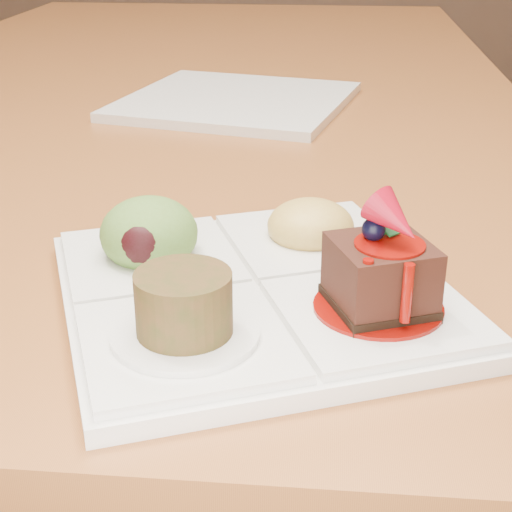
{
  "coord_description": "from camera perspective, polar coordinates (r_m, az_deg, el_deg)",
  "views": [
    {
      "loc": [
        0.23,
        -1.18,
        1.0
      ],
      "look_at": [
        0.19,
        -0.72,
        0.79
      ],
      "focal_mm": 55.0,
      "sensor_mm": 36.0,
      "label": 1
    }
  ],
  "objects": [
    {
      "name": "dining_table",
      "position": [
        1.25,
        -5.69,
        9.87
      ],
      "size": [
        1.0,
        1.8,
        0.75
      ],
      "color": "brown",
      "rests_on": "ground"
    },
    {
      "name": "ground",
      "position": [
        1.57,
        -4.62,
        -15.1
      ],
      "size": [
        6.0,
        6.0,
        0.0
      ],
      "primitive_type": "plane",
      "color": "#552B18"
    },
    {
      "name": "sampler_plate",
      "position": [
        0.52,
        -0.31,
        -1.41
      ],
      "size": [
        0.32,
        0.32,
        0.1
      ],
      "rotation": [
        0.0,
        0.0,
        0.38
      ],
      "color": "silver",
      "rests_on": "dining_table"
    },
    {
      "name": "second_plate",
      "position": [
        1.04,
        -1.46,
        11.2
      ],
      "size": [
        0.33,
        0.33,
        0.01
      ],
      "primitive_type": "cube",
      "rotation": [
        0.0,
        0.0,
        -0.23
      ],
      "color": "silver",
      "rests_on": "dining_table"
    }
  ]
}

